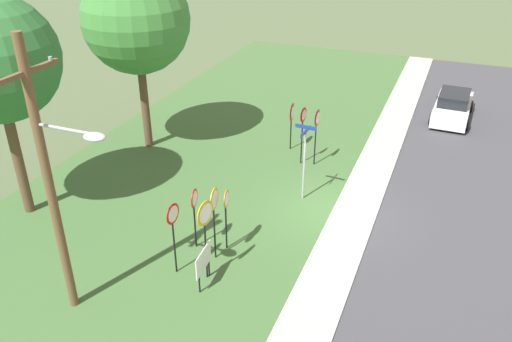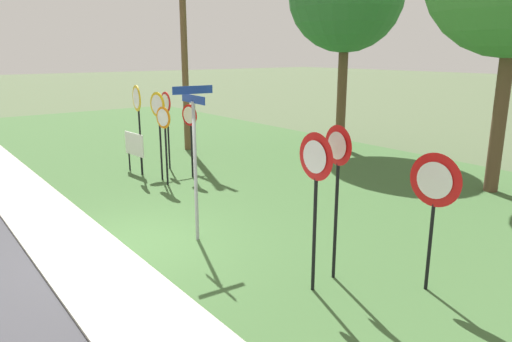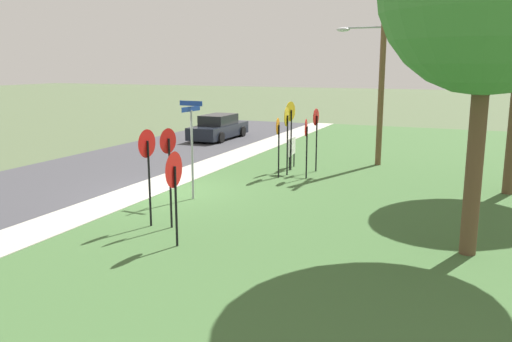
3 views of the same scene
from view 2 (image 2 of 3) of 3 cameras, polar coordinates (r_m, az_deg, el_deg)
name	(u,v)px [view 2 (image 2 of 3)]	position (r m, az deg, el deg)	size (l,w,h in m)	color
ground_plane	(127,249)	(9.57, -15.40, -9.13)	(160.00, 160.00, 0.00)	#4C5B3D
sidewalk_strip	(85,258)	(9.33, -20.01, -9.94)	(44.00, 1.60, 0.06)	#ADAA9E
grass_median	(339,193)	(12.87, 10.05, -2.66)	(44.00, 12.00, 0.04)	#3D6033
stop_sign_near_left	(190,126)	(13.98, -7.99, 5.47)	(0.62, 0.14, 2.20)	black
stop_sign_near_right	(167,114)	(15.16, -10.80, 6.81)	(0.65, 0.10, 2.47)	black
stop_sign_far_left	(164,130)	(13.27, -11.07, 4.92)	(0.60, 0.13, 2.23)	black
stop_sign_far_center	(158,117)	(13.80, -11.76, 6.46)	(0.71, 0.12, 2.58)	black
stop_sign_far_right	(138,110)	(14.59, -14.17, 7.24)	(0.77, 0.13, 2.72)	black
yield_sign_near_left	(315,175)	(7.06, 7.14, -0.47)	(0.73, 0.11, 2.54)	black
yield_sign_near_right	(434,191)	(7.58, 20.77, -2.23)	(0.84, 0.12, 2.23)	black
yield_sign_far_left	(337,168)	(7.52, 9.77, 0.42)	(0.64, 0.12, 2.58)	black
street_name_post	(195,151)	(9.13, -7.44, 2.39)	(0.96, 0.81, 3.06)	#9EA0A8
utility_pole	(180,36)	(18.03, -9.17, 15.90)	(2.10, 2.07, 7.81)	brown
notice_board	(134,146)	(15.05, -14.54, 2.92)	(1.10, 0.12, 1.25)	black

